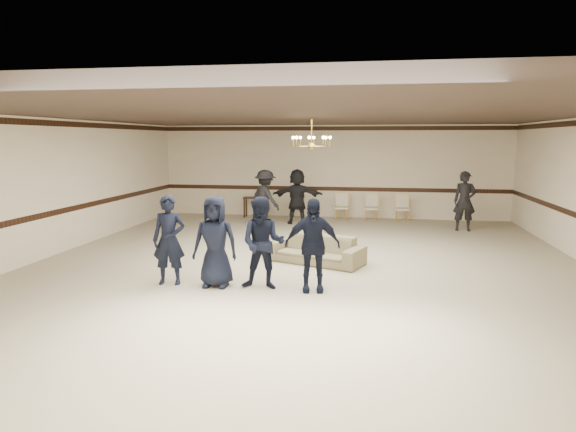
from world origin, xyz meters
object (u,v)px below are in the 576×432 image
object	(u,v)px
boy_b	(215,242)
adult_left	(265,198)
adult_mid	(297,196)
boy_a	(169,240)
banquet_chair_left	(341,207)
adult_right	(465,201)
banquet_chair_right	(402,209)
boy_d	(312,245)
settee	(316,249)
banquet_chair_mid	(372,208)
chandelier	(312,132)
boy_c	(263,243)
console_table	(256,207)

from	to	relation	value
boy_b	adult_left	bearing A→B (deg)	91.97
adult_left	adult_mid	distance (m)	1.14
boy_a	banquet_chair_left	bearing A→B (deg)	64.39
adult_right	banquet_chair_right	size ratio (longest dim) A/B	1.97
adult_right	banquet_chair_right	xyz separation A→B (m)	(-1.72, 1.28, -0.44)
banquet_chair_right	adult_right	bearing A→B (deg)	-37.02
boy_d	adult_mid	size ratio (longest dim) A/B	0.95
boy_b	banquet_chair_left	size ratio (longest dim) A/B	1.87
adult_left	adult_right	size ratio (longest dim) A/B	1.00
boy_b	adult_mid	distance (m)	7.10
adult_mid	banquet_chair_right	size ratio (longest dim) A/B	1.97
settee	banquet_chair_mid	size ratio (longest dim) A/B	2.33
boy_a	adult_mid	bearing A→B (deg)	72.47
chandelier	banquet_chair_left	bearing A→B (deg)	85.64
banquet_chair_left	banquet_chair_right	world-z (taller)	same
chandelier	boy_c	size ratio (longest dim) A/B	0.56
chandelier	adult_mid	size ratio (longest dim) A/B	0.53
chandelier	console_table	xyz separation A→B (m)	(-2.60, 5.48, -2.52)
adult_right	boy_b	bearing A→B (deg)	-126.70
boy_d	console_table	xyz separation A→B (m)	(-2.94, 8.16, -0.49)
boy_a	boy_d	size ratio (longest dim) A/B	1.00
boy_b	boy_c	world-z (taller)	same
boy_d	banquet_chair_left	distance (m)	7.97
adult_mid	console_table	xyz separation A→B (m)	(-1.62, 1.08, -0.53)
chandelier	boy_d	world-z (taller)	chandelier
boy_c	adult_mid	bearing A→B (deg)	92.97
banquet_chair_left	banquet_chair_right	bearing A→B (deg)	-1.98
settee	adult_left	xyz separation A→B (m)	(-2.07, 4.34, 0.58)
boy_b	adult_right	xyz separation A→B (m)	(5.58, 6.69, 0.04)
boy_c	boy_a	bearing A→B (deg)	179.58
settee	console_table	xyz separation A→B (m)	(-2.79, 6.11, 0.05)
settee	adult_right	size ratio (longest dim) A/B	1.18
boy_d	banquet_chair_right	distance (m)	8.23
adult_left	banquet_chair_left	bearing A→B (deg)	-107.61
banquet_chair_mid	adult_right	bearing A→B (deg)	-24.05
boy_b	banquet_chair_left	distance (m)	8.19
banquet_chair_right	banquet_chair_mid	bearing A→B (deg)	179.51
boy_d	adult_left	world-z (taller)	adult_left
boy_c	banquet_chair_mid	distance (m)	8.21
chandelier	banquet_chair_left	distance (m)	5.82
banquet_chair_mid	banquet_chair_left	bearing A→B (deg)	-178.94
console_table	banquet_chair_mid	bearing A→B (deg)	-4.35
chandelier	boy_d	xyz separation A→B (m)	(0.35, -2.68, -2.03)
boy_b	adult_mid	size ratio (longest dim) A/B	0.95
banquet_chair_right	banquet_chair_left	bearing A→B (deg)	179.51
adult_left	console_table	distance (m)	1.99
banquet_chair_left	banquet_chair_mid	xyz separation A→B (m)	(1.00, 0.00, 0.00)
banquet_chair_left	boy_d	bearing A→B (deg)	-92.39
adult_right	banquet_chair_right	world-z (taller)	adult_right
boy_a	boy_b	bearing A→B (deg)	-6.51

